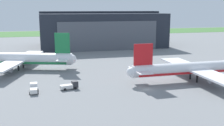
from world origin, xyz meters
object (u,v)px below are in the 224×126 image
at_px(airliner_near_left, 199,68).
at_px(pushback_tractor, 34,88).
at_px(airliner_far_left, 16,59).
at_px(maintenance_hangar, 101,29).
at_px(stair_truck, 70,86).

relative_size(airliner_near_left, pushback_tractor, 9.31).
distance_m(airliner_far_left, pushback_tractor, 31.94).
relative_size(airliner_near_left, airliner_far_left, 1.10).
xyz_separation_m(airliner_near_left, airliner_far_left, (-57.17, 31.41, -0.04)).
bearing_deg(maintenance_hangar, pushback_tractor, -113.45).
distance_m(airliner_far_left, stair_truck, 35.09).
height_order(airliner_near_left, airliner_far_left, airliner_far_left).
height_order(airliner_near_left, stair_truck, airliner_near_left).
distance_m(airliner_near_left, pushback_tractor, 50.26).
bearing_deg(maintenance_hangar, airliner_far_left, -128.63).
bearing_deg(maintenance_hangar, stair_truck, -107.82).
bearing_deg(airliner_far_left, maintenance_hangar, 51.37).
bearing_deg(airliner_near_left, maintenance_hangar, 98.10).
height_order(stair_truck, pushback_tractor, pushback_tractor).
distance_m(maintenance_hangar, airliner_far_left, 71.90).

